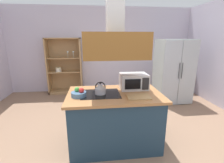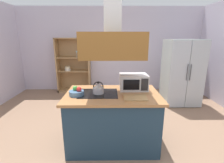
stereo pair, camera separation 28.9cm
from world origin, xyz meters
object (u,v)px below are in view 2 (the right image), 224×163
dish_cabinet (74,68)px  kettle (98,88)px  cutting_board (135,98)px  refrigerator (182,72)px  fruit_bowl (76,92)px  microwave (133,82)px

dish_cabinet → kettle: (1.00, -2.86, 0.21)m
dish_cabinet → cutting_board: 3.45m
cutting_board → kettle: bearing=158.5°
refrigerator → fruit_bowl: bearing=-142.4°
kettle → microwave: bearing=20.0°
kettle → microwave: microwave is taller
kettle → cutting_board: bearing=-21.5°
refrigerator → kettle: (-2.09, -1.78, 0.13)m
microwave → fruit_bowl: bearing=-162.3°
refrigerator → dish_cabinet: (-3.09, 1.08, -0.09)m
dish_cabinet → fruit_bowl: dish_cabinet is taller
refrigerator → cutting_board: bearing=-127.6°
dish_cabinet → microwave: dish_cabinet is taller
cutting_board → fruit_bowl: size_ratio=1.51×
refrigerator → kettle: 2.75m
refrigerator → kettle: bearing=-139.6°
microwave → fruit_bowl: (-0.90, -0.29, -0.08)m
cutting_board → microwave: bearing=86.5°
dish_cabinet → kettle: size_ratio=9.05×
dish_cabinet → refrigerator: bearing=-19.2°
refrigerator → cutting_board: refrigerator is taller
kettle → microwave: size_ratio=0.42×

